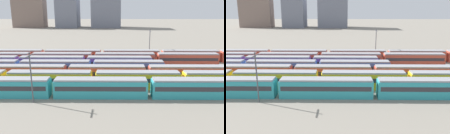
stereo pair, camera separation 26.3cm
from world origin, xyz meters
The scene contains 13 objects.
ground_plane centered at (0.00, 15.60, 0.00)m, with size 600.00×600.00×0.00m, color gray.
train_track_0 centered at (24.86, 0.00, 1.90)m, with size 93.60×3.06×3.75m.
train_track_1 centered at (23.06, 5.20, 1.90)m, with size 74.70×3.06×3.75m.
train_track_2 centered at (35.20, 10.40, 1.90)m, with size 112.50×3.06×3.75m.
train_track_3 centered at (12.23, 15.60, 1.90)m, with size 55.80×3.06×3.75m.
train_track_4 centered at (9.96, 20.80, 1.90)m, with size 55.80×3.06×3.75m.
train_track_5 centered at (21.14, 26.00, 1.90)m, with size 74.70×3.06×3.75m.
train_track_6 centered at (32.93, 31.20, 1.90)m, with size 93.60×3.06×3.75m.
catenary_pole_0 centered at (12.58, -3.05, 5.24)m, with size 0.24×3.20×9.40m.
catenary_pole_1 centered at (39.16, 34.42, 5.58)m, with size 0.24×3.20×10.07m.
distant_building_0 centered at (-46.48, 164.35, 14.03)m, with size 27.03×12.52×28.06m, color #7A665B.
distant_building_1 centered at (-13.09, 164.35, 12.39)m, with size 18.16×22.00×24.77m, color slate.
distant_building_2 centered at (20.08, 164.35, 16.54)m, with size 24.86×21.00×33.08m, color slate.
Camera 2 is at (27.84, -43.02, 17.02)m, focal length 37.49 mm.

